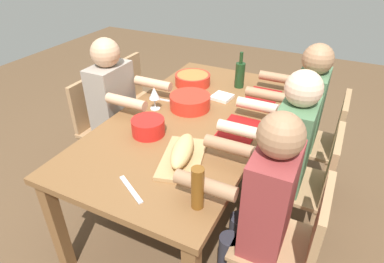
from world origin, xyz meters
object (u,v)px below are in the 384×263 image
diner_near_left (261,201)px  beer_bottle (198,188)px  chair_near_center (309,182)px  wine_bottle (240,74)px  cutting_board (183,159)px  diner_near_right (301,110)px  diner_near_center (285,146)px  serving_bowl_salad (148,126)px  chair_near_left (291,243)px  serving_bowl_fruit (193,79)px  dining_table (192,127)px  napkin_stack (222,97)px  diner_far_center (117,104)px  chair_near_right (321,140)px  serving_bowl_greens (190,101)px  chair_far_right (138,98)px  chair_far_center (102,123)px  wine_glass (155,94)px  bread_loaf (182,150)px

diner_near_left → beer_bottle: size_ratio=5.45×
chair_near_center → wine_bottle: bearing=48.4°
diner_near_left → cutting_board: size_ratio=3.00×
diner_near_right → beer_bottle: 1.29m
diner_near_center → serving_bowl_salad: bearing=111.0°
diner_near_left → chair_near_left: bearing=-90.0°
serving_bowl_fruit → wine_bottle: size_ratio=0.99×
dining_table → serving_bowl_salad: size_ratio=9.27×
chair_near_left → napkin_stack: bearing=40.0°
diner_far_center → chair_near_right: bearing=-70.2°
dining_table → chair_near_right: bearing=-57.4°
serving_bowl_salad → serving_bowl_greens: serving_bowl_salad is taller
chair_far_right → chair_near_right: same height
chair_far_right → chair_near_left: size_ratio=1.00×
cutting_board → serving_bowl_fruit: bearing=23.1°
serving_bowl_salad → napkin_stack: (0.67, -0.23, -0.05)m
diner_far_center → beer_bottle: bearing=-125.5°
chair_near_right → napkin_stack: size_ratio=6.07×
chair_far_center → wine_bottle: bearing=-56.3°
cutting_board → wine_glass: (0.45, 0.46, 0.11)m
chair_near_center → chair_near_left: 0.53m
dining_table → chair_far_right: (0.53, 0.82, -0.18)m
diner_near_right → beer_bottle: (-1.26, 0.25, 0.15)m
diner_near_right → serving_bowl_greens: size_ratio=4.17×
diner_far_center → chair_near_left: 1.57m
diner_near_center → chair_near_left: diner_near_center is taller
diner_far_center → serving_bowl_greens: bearing=-78.0°
diner_near_left → serving_bowl_greens: size_ratio=4.17×
chair_near_center → cutting_board: 0.84m
cutting_board → wine_bottle: 1.08m
bread_loaf → chair_near_left: bearing=-96.5°
chair_far_center → serving_bowl_salad: bearing=-114.4°
chair_far_right → cutting_board: size_ratio=2.12×
diner_near_right → diner_near_center: size_ratio=1.00×
diner_near_center → bread_loaf: diner_near_center is taller
chair_far_center → wine_glass: 0.65m
diner_near_center → cutting_board: 0.66m
serving_bowl_fruit → beer_bottle: beer_bottle is taller
chair_far_center → chair_near_left: bearing=-107.7°
chair_near_left → wine_bottle: (1.15, 0.71, 0.37)m
chair_near_right → serving_bowl_greens: 1.03m
chair_near_left → napkin_stack: 1.20m
chair_far_right → wine_bottle: bearing=-83.9°
chair_near_left → napkin_stack: size_ratio=6.07×
diner_far_center → chair_near_center: bearing=-90.0°
diner_near_left → diner_near_center: bearing=0.0°
diner_near_center → chair_near_left: bearing=-160.8°
diner_near_right → beer_bottle: diner_near_right is taller
diner_near_right → diner_near_center: bearing=180.0°
chair_near_center → chair_near_left: bearing=180.0°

